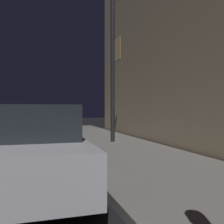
{
  "coord_description": "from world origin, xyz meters",
  "views": [
    {
      "loc": [
        2.96,
        -0.7,
        1.36
      ],
      "look_at": [
        4.06,
        2.75,
        1.32
      ],
      "focal_mm": 39.74,
      "sensor_mm": 36.0,
      "label": 1
    }
  ],
  "objects_px": {
    "car_black": "(30,125)",
    "car_blue": "(31,119)",
    "street_lamp": "(113,38)",
    "car_silver": "(27,147)"
  },
  "relations": [
    {
      "from": "car_black",
      "to": "car_blue",
      "type": "relative_size",
      "value": 1.11
    },
    {
      "from": "car_black",
      "to": "street_lamp",
      "type": "relative_size",
      "value": 0.76
    },
    {
      "from": "car_blue",
      "to": "street_lamp",
      "type": "bearing_deg",
      "value": -71.36
    },
    {
      "from": "car_silver",
      "to": "car_blue",
      "type": "xyz_separation_m",
      "value": [
        0.0,
        13.08,
        0.01
      ]
    },
    {
      "from": "car_silver",
      "to": "car_black",
      "type": "height_order",
      "value": "same"
    },
    {
      "from": "car_silver",
      "to": "car_blue",
      "type": "distance_m",
      "value": 13.08
    },
    {
      "from": "car_silver",
      "to": "car_black",
      "type": "xyz_separation_m",
      "value": [
        -0.0,
        6.23,
        0.01
      ]
    },
    {
      "from": "car_black",
      "to": "car_blue",
      "type": "bearing_deg",
      "value": 89.98
    },
    {
      "from": "car_silver",
      "to": "street_lamp",
      "type": "height_order",
      "value": "street_lamp"
    },
    {
      "from": "car_silver",
      "to": "car_blue",
      "type": "relative_size",
      "value": 1.04
    }
  ]
}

